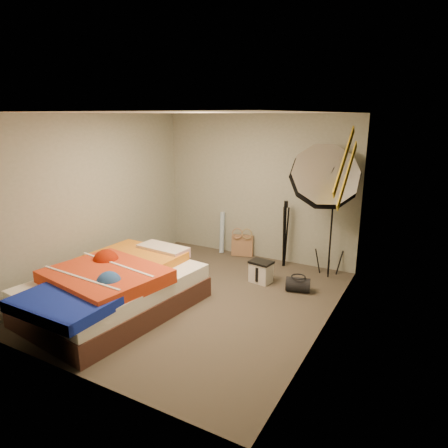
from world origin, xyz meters
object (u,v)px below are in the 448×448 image
Objects in this scene: tote_bag at (242,245)px; wrapping_roll at (222,232)px; camera_case at (261,272)px; bed at (114,288)px; duffel_bag at (298,285)px; photo_umbrella at (324,178)px; camera_tripod at (285,229)px.

tote_bag is 0.46m from wrapping_roll.
bed is (-1.30, -1.76, 0.16)m from camera_case.
bed is (-1.90, -1.71, 0.21)m from duffel_bag.
camera_case is at bearing -139.21° from photo_umbrella.
photo_umbrella is 1.15m from camera_tripod.
photo_umbrella reaches higher than camera_tripod.
camera_tripod is at bearing -26.83° from tote_bag.
bed is 2.15× the size of camera_tripod.
camera_case is 0.91× the size of duffel_bag.
bed is 1.11× the size of photo_umbrella.
tote_bag is 1.12× the size of duffel_bag.
wrapping_roll is 2.07m from duffel_bag.
camera_tripod is (-0.54, 0.86, 0.54)m from duffel_bag.
camera_tripod is (0.84, -0.13, 0.45)m from tote_bag.
duffel_bag is 1.61m from photo_umbrella.
bed is 2.93m from camera_tripod.
camera_case is 0.61m from duffel_bag.
wrapping_roll is at bearing 137.71° from duffel_bag.
tote_bag is 0.34× the size of camera_tripod.
duffel_bag is 1.15m from camera_tripod.
wrapping_roll reaches higher than tote_bag.
camera_tripod reaches higher than camera_case.
wrapping_roll is 1.30m from camera_tripod.
tote_bag is 2.75m from bed.
photo_umbrella is (1.49, -0.33, 1.38)m from tote_bag.
tote_bag reaches higher than camera_case.
photo_umbrella reaches higher than wrapping_roll.
camera_case is at bearing 53.61° from bed.
camera_tripod reaches higher than wrapping_roll.
tote_bag is 1.24× the size of camera_case.
wrapping_roll is at bearing 170.34° from photo_umbrella.
photo_umbrella is at bearing 49.76° from bed.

